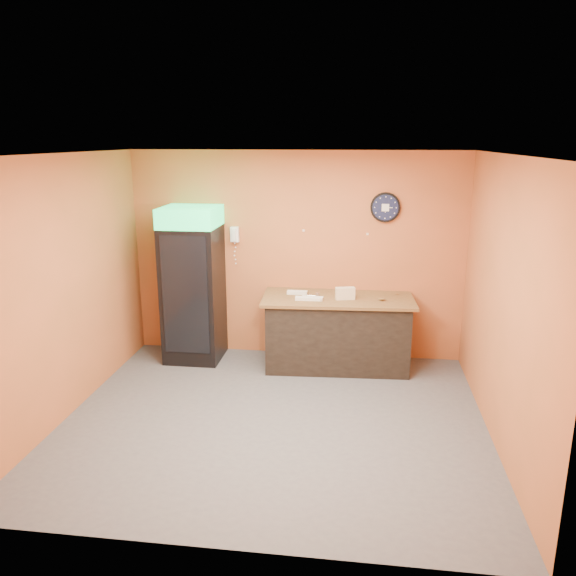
# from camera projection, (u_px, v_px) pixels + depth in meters

# --- Properties ---
(floor) EXTENTS (4.50, 4.50, 0.00)m
(floor) POSITION_uv_depth(u_px,v_px,m) (274.00, 420.00, 6.06)
(floor) COLOR #47474C
(floor) RESTS_ON ground
(back_wall) EXTENTS (4.50, 0.02, 2.80)m
(back_wall) POSITION_uv_depth(u_px,v_px,m) (296.00, 256.00, 7.61)
(back_wall) COLOR #C46437
(back_wall) RESTS_ON floor
(left_wall) EXTENTS (0.02, 4.00, 2.80)m
(left_wall) POSITION_uv_depth(u_px,v_px,m) (65.00, 288.00, 5.98)
(left_wall) COLOR #C46437
(left_wall) RESTS_ON floor
(right_wall) EXTENTS (0.02, 4.00, 2.80)m
(right_wall) POSITION_uv_depth(u_px,v_px,m) (503.00, 304.00, 5.42)
(right_wall) COLOR #C46437
(right_wall) RESTS_ON floor
(ceiling) EXTENTS (4.50, 4.00, 0.02)m
(ceiling) POSITION_uv_depth(u_px,v_px,m) (272.00, 154.00, 5.34)
(ceiling) COLOR white
(ceiling) RESTS_ON back_wall
(beverage_cooler) EXTENTS (0.73, 0.75, 2.08)m
(beverage_cooler) POSITION_uv_depth(u_px,v_px,m) (192.00, 287.00, 7.50)
(beverage_cooler) COLOR black
(beverage_cooler) RESTS_ON floor
(prep_counter) EXTENTS (1.86, 0.91, 0.91)m
(prep_counter) POSITION_uv_depth(u_px,v_px,m) (337.00, 333.00, 7.40)
(prep_counter) COLOR black
(prep_counter) RESTS_ON floor
(wall_clock) EXTENTS (0.39, 0.06, 0.39)m
(wall_clock) POSITION_uv_depth(u_px,v_px,m) (385.00, 207.00, 7.26)
(wall_clock) COLOR black
(wall_clock) RESTS_ON back_wall
(wall_phone) EXTENTS (0.11, 0.10, 0.21)m
(wall_phone) POSITION_uv_depth(u_px,v_px,m) (235.00, 234.00, 7.60)
(wall_phone) COLOR white
(wall_phone) RESTS_ON back_wall
(butcher_paper) EXTENTS (1.99, 0.99, 0.04)m
(butcher_paper) POSITION_uv_depth(u_px,v_px,m) (338.00, 299.00, 7.27)
(butcher_paper) COLOR brown
(butcher_paper) RESTS_ON prep_counter
(sub_roll_stack) EXTENTS (0.26, 0.14, 0.16)m
(sub_roll_stack) POSITION_uv_depth(u_px,v_px,m) (345.00, 293.00, 7.15)
(sub_roll_stack) COLOR beige
(sub_roll_stack) RESTS_ON butcher_paper
(wrapped_sandwich_left) EXTENTS (0.27, 0.11, 0.04)m
(wrapped_sandwich_left) POSITION_uv_depth(u_px,v_px,m) (306.00, 298.00, 7.14)
(wrapped_sandwich_left) COLOR silver
(wrapped_sandwich_left) RESTS_ON butcher_paper
(wrapped_sandwich_mid) EXTENTS (0.28, 0.12, 0.04)m
(wrapped_sandwich_mid) POSITION_uv_depth(u_px,v_px,m) (312.00, 298.00, 7.15)
(wrapped_sandwich_mid) COLOR silver
(wrapped_sandwich_mid) RESTS_ON butcher_paper
(wrapped_sandwich_right) EXTENTS (0.26, 0.10, 0.04)m
(wrapped_sandwich_right) POSITION_uv_depth(u_px,v_px,m) (297.00, 292.00, 7.42)
(wrapped_sandwich_right) COLOR silver
(wrapped_sandwich_right) RESTS_ON butcher_paper
(kitchen_tool) EXTENTS (0.05, 0.05, 0.05)m
(kitchen_tool) POSITION_uv_depth(u_px,v_px,m) (318.00, 295.00, 7.29)
(kitchen_tool) COLOR silver
(kitchen_tool) RESTS_ON butcher_paper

